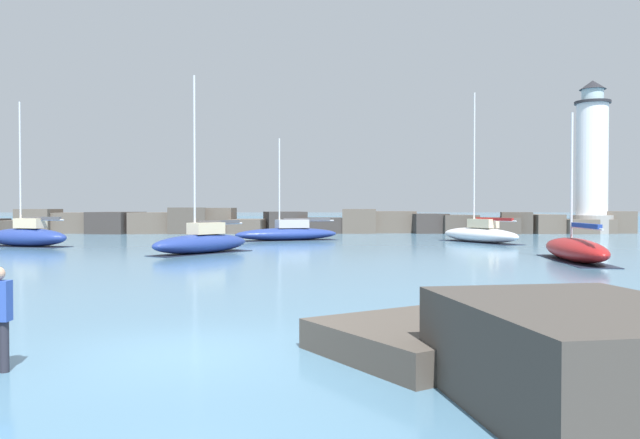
% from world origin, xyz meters
% --- Properties ---
extents(ground_plane, '(600.00, 600.00, 0.00)m').
position_xyz_m(ground_plane, '(0.00, 0.00, 0.00)').
color(ground_plane, teal).
extents(open_sea_beyond, '(400.00, 116.00, 0.01)m').
position_xyz_m(open_sea_beyond, '(0.00, 111.37, 0.00)').
color(open_sea_beyond, teal).
rests_on(open_sea_beyond, ground).
extents(breakwater_jetty, '(66.63, 6.76, 2.55)m').
position_xyz_m(breakwater_jetty, '(0.34, 51.36, 0.99)').
color(breakwater_jetty, '#383330').
rests_on(breakwater_jetty, ground).
extents(lighthouse, '(4.01, 4.01, 15.08)m').
position_xyz_m(lighthouse, '(29.29, 50.69, 6.61)').
color(lighthouse, gray).
rests_on(lighthouse, ground).
extents(foreground_rocks, '(14.31, 7.53, 1.35)m').
position_xyz_m(foreground_rocks, '(2.91, -2.04, 0.59)').
color(foreground_rocks, '#4C443D').
rests_on(foreground_rocks, ground).
extents(sailboat_moored_0, '(2.59, 8.07, 7.15)m').
position_xyz_m(sailboat_moored_0, '(14.54, 18.70, 0.56)').
color(sailboat_moored_0, maroon).
rests_on(sailboat_moored_0, ground).
extents(sailboat_moored_1, '(5.45, 6.49, 9.79)m').
position_xyz_m(sailboat_moored_1, '(-4.18, 23.72, 0.65)').
color(sailboat_moored_1, navy).
rests_on(sailboat_moored_1, ground).
extents(sailboat_moored_2, '(4.96, 7.96, 11.00)m').
position_xyz_m(sailboat_moored_2, '(14.03, 34.40, 0.66)').
color(sailboat_moored_2, white).
rests_on(sailboat_moored_2, ground).
extents(sailboat_moored_3, '(6.46, 3.67, 9.44)m').
position_xyz_m(sailboat_moored_3, '(-16.73, 29.63, 0.71)').
color(sailboat_moored_3, navy).
rests_on(sailboat_moored_3, ground).
extents(sailboat_moored_4, '(8.36, 4.82, 7.85)m').
position_xyz_m(sailboat_moored_4, '(-0.11, 37.17, 0.58)').
color(sailboat_moored_4, navy).
rests_on(sailboat_moored_4, ground).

